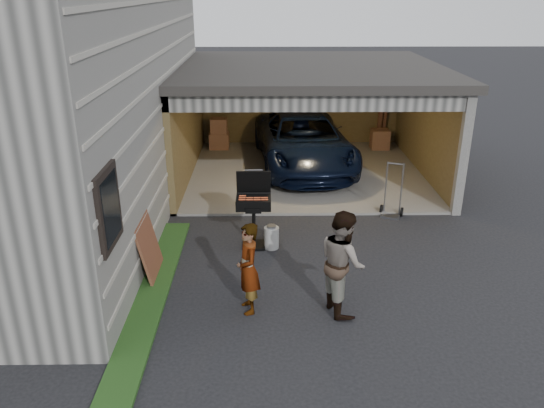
{
  "coord_description": "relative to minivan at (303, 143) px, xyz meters",
  "views": [
    {
      "loc": [
        -0.38,
        -7.35,
        4.73
      ],
      "look_at": [
        -0.26,
        1.4,
        1.15
      ],
      "focal_mm": 35.0,
      "sensor_mm": 36.0,
      "label": 1
    }
  ],
  "objects": [
    {
      "name": "ground",
      "position": [
        -0.69,
        -6.9,
        -0.72
      ],
      "size": [
        80.0,
        80.0,
        0.0
      ],
      "primitive_type": "plane",
      "color": "black",
      "rests_on": "ground"
    },
    {
      "name": "groundcover_strip",
      "position": [
        -2.94,
        -7.9,
        -0.69
      ],
      "size": [
        0.5,
        8.0,
        0.06
      ],
      "primitive_type": "cube",
      "color": "#193814",
      "rests_on": "ground"
    },
    {
      "name": "garage",
      "position": [
        0.07,
        -0.11,
        1.15
      ],
      "size": [
        6.8,
        6.3,
        2.9
      ],
      "color": "#605E59",
      "rests_on": "ground"
    },
    {
      "name": "minivan",
      "position": [
        0.0,
        0.0,
        0.0
      ],
      "size": [
        2.84,
        5.35,
        1.43
      ],
      "primitive_type": "imported",
      "rotation": [
        0.0,
        0.0,
        0.09
      ],
      "color": "black",
      "rests_on": "ground"
    },
    {
      "name": "woman",
      "position": [
        -1.34,
        -7.12,
        0.02
      ],
      "size": [
        0.48,
        0.61,
        1.48
      ],
      "primitive_type": "imported",
      "rotation": [
        0.0,
        0.0,
        -1.32
      ],
      "color": "#A1B7CB",
      "rests_on": "ground"
    },
    {
      "name": "man",
      "position": [
        0.11,
        -7.1,
        0.12
      ],
      "size": [
        0.83,
        0.95,
        1.68
      ],
      "primitive_type": "imported",
      "rotation": [
        0.0,
        0.0,
        1.84
      ],
      "color": "#442A1B",
      "rests_on": "ground"
    },
    {
      "name": "bbq_grill",
      "position": [
        -1.29,
        -4.86,
        0.16
      ],
      "size": [
        0.66,
        0.58,
        1.48
      ],
      "color": "black",
      "rests_on": "ground"
    },
    {
      "name": "propane_tank",
      "position": [
        -0.95,
        -4.96,
        -0.5
      ],
      "size": [
        0.37,
        0.37,
        0.43
      ],
      "primitive_type": "cylinder",
      "rotation": [
        0.0,
        0.0,
        0.33
      ],
      "color": "silver",
      "rests_on": "ground"
    },
    {
      "name": "plywood_panel",
      "position": [
        -3.09,
        -6.0,
        -0.18
      ],
      "size": [
        0.27,
        0.97,
        1.07
      ],
      "primitive_type": "cube",
      "rotation": [
        0.0,
        -0.21,
        0.0
      ],
      "color": "brown",
      "rests_on": "ground"
    },
    {
      "name": "hand_truck",
      "position": [
        1.74,
        -3.42,
        -0.48
      ],
      "size": [
        0.56,
        0.51,
        1.23
      ],
      "rotation": [
        0.0,
        0.0,
        -0.38
      ],
      "color": "slate",
      "rests_on": "ground"
    }
  ]
}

